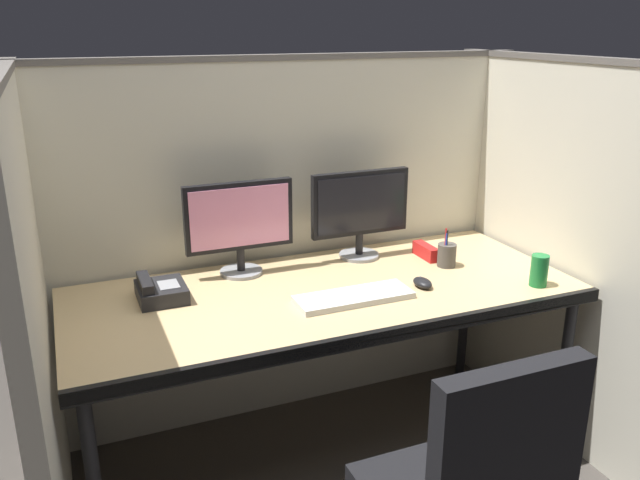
{
  "coord_description": "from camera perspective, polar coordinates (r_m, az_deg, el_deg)",
  "views": [
    {
      "loc": [
        -0.88,
        -1.77,
        1.69
      ],
      "look_at": [
        0.0,
        0.35,
        0.92
      ],
      "focal_mm": 36.39,
      "sensor_mm": 36.0,
      "label": 1
    }
  ],
  "objects": [
    {
      "name": "soda_can",
      "position": [
        2.59,
        18.71,
        -2.56
      ],
      "size": [
        0.07,
        0.07,
        0.12
      ],
      "primitive_type": "cylinder",
      "color": "#197233",
      "rests_on": "desk"
    },
    {
      "name": "red_stapler",
      "position": [
        2.79,
        9.28,
        -0.99
      ],
      "size": [
        0.04,
        0.15,
        0.06
      ],
      "primitive_type": "cube",
      "color": "red",
      "rests_on": "desk"
    },
    {
      "name": "monitor_left",
      "position": [
        2.54,
        -7.1,
        1.6
      ],
      "size": [
        0.43,
        0.17,
        0.37
      ],
      "color": "gray",
      "rests_on": "desk"
    },
    {
      "name": "cubicle_partition_right",
      "position": [
        2.87,
        19.93,
        -0.93
      ],
      "size": [
        0.06,
        1.41,
        1.57
      ],
      "color": "beige",
      "rests_on": "ground"
    },
    {
      "name": "keyboard_main",
      "position": [
        2.35,
        2.98,
        -5.03
      ],
      "size": [
        0.43,
        0.15,
        0.02
      ],
      "primitive_type": "cube",
      "color": "silver",
      "rests_on": "desk"
    },
    {
      "name": "desk",
      "position": [
        2.45,
        0.56,
        -5.52
      ],
      "size": [
        1.9,
        0.8,
        0.74
      ],
      "color": "tan",
      "rests_on": "ground"
    },
    {
      "name": "cubicle_partition_left",
      "position": [
        2.17,
        -23.6,
        -7.65
      ],
      "size": [
        0.06,
        1.41,
        1.57
      ],
      "color": "beige",
      "rests_on": "ground"
    },
    {
      "name": "cubicle_partition_rear",
      "position": [
        2.82,
        -3.08,
        -0.15
      ],
      "size": [
        2.21,
        0.06,
        1.57
      ],
      "color": "beige",
      "rests_on": "ground"
    },
    {
      "name": "desk_phone",
      "position": [
        2.41,
        -13.9,
        -4.38
      ],
      "size": [
        0.17,
        0.19,
        0.09
      ],
      "color": "black",
      "rests_on": "desk"
    },
    {
      "name": "computer_mouse",
      "position": [
        2.49,
        9.0,
        -3.73
      ],
      "size": [
        0.06,
        0.1,
        0.04
      ],
      "color": "black",
      "rests_on": "desk"
    },
    {
      "name": "pen_cup",
      "position": [
        2.7,
        11.08,
        -1.29
      ],
      "size": [
        0.08,
        0.08,
        0.17
      ],
      "color": "#4C4742",
      "rests_on": "desk"
    },
    {
      "name": "monitor_right",
      "position": [
        2.71,
        3.55,
        2.8
      ],
      "size": [
        0.43,
        0.17,
        0.37
      ],
      "color": "gray",
      "rests_on": "desk"
    }
  ]
}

